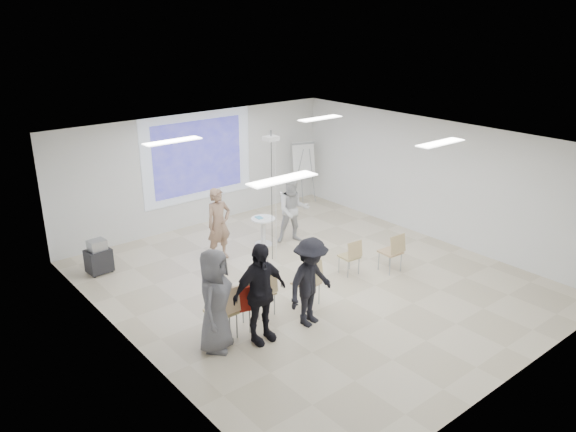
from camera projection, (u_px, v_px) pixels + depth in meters
floor at (312, 283)px, 11.98m from camera, size 8.00×9.00×0.10m
ceiling at (314, 140)px, 10.91m from camera, size 8.00×9.00×0.10m
wall_back at (198, 169)px, 14.75m from camera, size 8.00×0.10×3.00m
wall_left at (126, 269)px, 9.03m from camera, size 0.10×9.00×3.00m
wall_right at (435, 179)px, 13.86m from camera, size 0.10×9.00×3.00m
projection_halo at (198, 157)px, 14.58m from camera, size 3.20×0.01×2.30m
projection_image at (198, 157)px, 14.57m from camera, size 2.60×0.01×1.90m
pedestal_table at (263, 230)px, 13.66m from camera, size 0.65×0.65×0.73m
player_left at (219, 220)px, 12.73m from camera, size 0.71×0.49×1.93m
player_right at (293, 207)px, 13.70m from camera, size 1.12×1.05×1.84m
controller_left at (219, 202)px, 12.91m from camera, size 0.05×0.13×0.04m
controller_right at (281, 193)px, 13.67m from camera, size 0.10×0.14×0.04m
chair_far_left at (224, 309)px, 9.65m from camera, size 0.48×0.51×1.01m
chair_left_mid at (237, 303)px, 9.85m from camera, size 0.58×0.61×0.99m
chair_left_inner at (264, 290)px, 10.43m from camera, size 0.47×0.50×0.91m
chair_center at (310, 280)px, 10.75m from camera, size 0.52×0.55×0.95m
chair_right_inner at (351, 254)px, 12.09m from camera, size 0.41×0.44×0.81m
chair_right_far at (393, 250)px, 12.19m from camera, size 0.45×0.48×0.91m
red_jacket at (243, 299)px, 9.72m from camera, size 0.50×0.24×0.46m
laptop at (261, 290)px, 10.53m from camera, size 0.36×0.27×0.03m
audience_left at (260, 286)px, 9.46m from camera, size 1.22×0.74×2.09m
audience_mid at (311, 276)px, 10.02m from camera, size 1.34×0.89×1.91m
audience_outer at (215, 295)px, 9.25m from camera, size 1.18×1.12×2.03m
flipchart_easel at (304, 159)px, 16.37m from camera, size 0.76×0.60×1.83m
av_cart at (99, 258)px, 12.24m from camera, size 0.54×0.45×0.76m
ceiling_projector at (271, 144)px, 12.18m from camera, size 0.30×0.25×3.00m
fluor_panel_nw at (173, 141)px, 11.20m from camera, size 1.20×0.30×0.02m
fluor_panel_ne at (320, 118)px, 13.59m from camera, size 1.20×0.30×0.02m
fluor_panel_sw at (283, 179)px, 8.66m from camera, size 1.20×0.30×0.02m
fluor_panel_se at (440, 143)px, 11.05m from camera, size 1.20×0.30×0.02m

